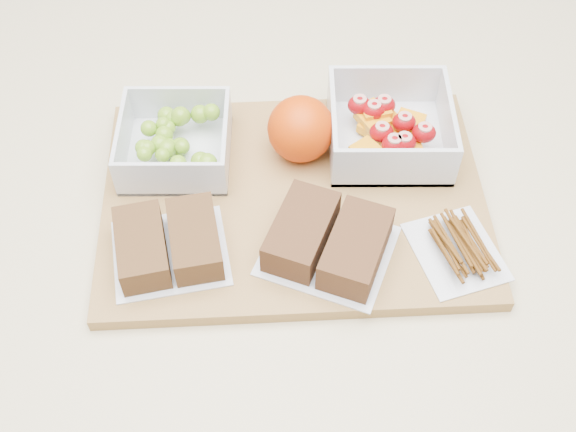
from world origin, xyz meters
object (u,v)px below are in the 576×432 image
Objects in this scene: fruit_container at (389,129)px; sandwich_bag_left at (168,244)px; sandwich_bag_center at (328,241)px; pretzel_bag at (458,246)px; cutting_board at (294,199)px; grape_container at (176,141)px; orange at (301,129)px.

fruit_container is 1.02× the size of sandwich_bag_left.
sandwich_bag_left is at bearing -179.13° from sandwich_bag_center.
sandwich_bag_left is 1.11× the size of pretzel_bag.
sandwich_bag_left reaches higher than cutting_board.
sandwich_bag_center is at bearing -115.82° from fruit_container.
pretzel_bag is at bearing -0.66° from sandwich_bag_center.
grape_container is at bearing 155.39° from pretzel_bag.
grape_container reaches higher than sandwich_bag_center.
orange is at bearing 1.64° from grape_container.
cutting_board is 2.63× the size of sandwich_bag_center.
pretzel_bag is at bearing -27.74° from cutting_board.
orange is at bearing 100.77° from sandwich_bag_center.
pretzel_bag is (0.30, 0.00, -0.01)m from sandwich_bag_left.
grape_container is 1.00× the size of pretzel_bag.
orange is 0.47× the size of sandwich_bag_center.
cutting_board is 3.07× the size of fruit_container.
sandwich_bag_left is 0.84× the size of sandwich_bag_center.
cutting_board is 3.12× the size of sandwich_bag_left.
sandwich_bag_left is 0.16m from sandwich_bag_center.
sandwich_bag_left is (-0.13, -0.08, 0.03)m from cutting_board.
sandwich_bag_center is (0.17, -0.14, -0.00)m from grape_container.
sandwich_bag_center is 0.13m from pretzel_bag.
orange is at bearing 80.18° from cutting_board.
cutting_board is 3.47× the size of pretzel_bag.
pretzel_bag is at bearing 0.19° from sandwich_bag_left.
cutting_board is at bearing -144.34° from fruit_container.
orange reaches higher than sandwich_bag_left.
fruit_container is at bearing 4.34° from grape_container.
fruit_container is at bearing 8.06° from orange.
grape_container is at bearing 91.83° from sandwich_bag_left.
sandwich_bag_center is at bearing -79.23° from orange.
orange is 0.22m from pretzel_bag.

